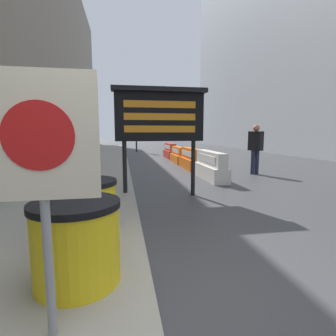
% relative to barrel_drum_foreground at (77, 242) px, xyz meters
% --- Properties ---
extents(ground_plane, '(120.00, 120.00, 0.00)m').
position_rel_barrel_drum_foreground_xyz_m(ground_plane, '(0.69, -0.49, -0.52)').
color(ground_plane, '#3F3F42').
extents(barrel_drum_foreground, '(0.81, 0.81, 0.77)m').
position_rel_barrel_drum_foreground_xyz_m(barrel_drum_foreground, '(0.00, 0.00, 0.00)').
color(barrel_drum_foreground, yellow).
rests_on(barrel_drum_foreground, sidewalk_left).
extents(barrel_drum_middle, '(0.81, 0.81, 0.77)m').
position_rel_barrel_drum_foreground_xyz_m(barrel_drum_middle, '(-0.05, 1.09, 0.00)').
color(barrel_drum_middle, yellow).
rests_on(barrel_drum_middle, sidewalk_left).
extents(warning_sign, '(0.71, 0.08, 1.77)m').
position_rel_barrel_drum_foreground_xyz_m(warning_sign, '(-0.07, -0.68, 0.86)').
color(warning_sign, gray).
rests_on(warning_sign, sidewalk_left).
extents(message_board, '(2.16, 0.36, 2.53)m').
position_rel_barrel_drum_foreground_xyz_m(message_board, '(1.30, 3.65, 1.37)').
color(message_board, black).
rests_on(message_board, ground_plane).
extents(jersey_barrier_white, '(0.52, 2.19, 0.91)m').
position_rel_barrel_drum_foreground_xyz_m(jersey_barrier_white, '(3.28, 5.77, -0.12)').
color(jersey_barrier_white, silver).
rests_on(jersey_barrier_white, ground_plane).
extents(jersey_barrier_orange_far, '(0.58, 2.05, 0.87)m').
position_rel_barrel_drum_foreground_xyz_m(jersey_barrier_orange_far, '(3.28, 8.31, -0.13)').
color(jersey_barrier_orange_far, orange).
rests_on(jersey_barrier_orange_far, ground_plane).
extents(jersey_barrier_orange_near, '(0.56, 2.01, 0.80)m').
position_rel_barrel_drum_foreground_xyz_m(jersey_barrier_orange_near, '(3.28, 10.73, -0.17)').
color(jersey_barrier_orange_near, orange).
rests_on(jersey_barrier_orange_near, ground_plane).
extents(jersey_barrier_red_striped, '(0.52, 2.19, 0.88)m').
position_rel_barrel_drum_foreground_xyz_m(jersey_barrier_red_striped, '(3.28, 13.19, -0.13)').
color(jersey_barrier_red_striped, red).
rests_on(jersey_barrier_red_striped, ground_plane).
extents(traffic_cone_near, '(0.35, 0.35, 0.63)m').
position_rel_barrel_drum_foreground_xyz_m(traffic_cone_near, '(4.06, 10.23, -0.21)').
color(traffic_cone_near, black).
rests_on(traffic_cone_near, ground_plane).
extents(traffic_cone_mid, '(0.41, 0.41, 0.73)m').
position_rel_barrel_drum_foreground_xyz_m(traffic_cone_mid, '(4.12, 10.71, -0.16)').
color(traffic_cone_mid, black).
rests_on(traffic_cone_mid, ground_plane).
extents(traffic_light_near_curb, '(0.28, 0.45, 3.49)m').
position_rel_barrel_drum_foreground_xyz_m(traffic_light_near_curb, '(1.55, 18.37, 2.03)').
color(traffic_light_near_curb, '#2D2D30').
rests_on(traffic_light_near_curb, ground_plane).
extents(pedestrian_worker, '(0.49, 0.55, 1.81)m').
position_rel_barrel_drum_foreground_xyz_m(pedestrian_worker, '(5.22, 6.44, 0.55)').
color(pedestrian_worker, '#23283D').
rests_on(pedestrian_worker, ground_plane).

